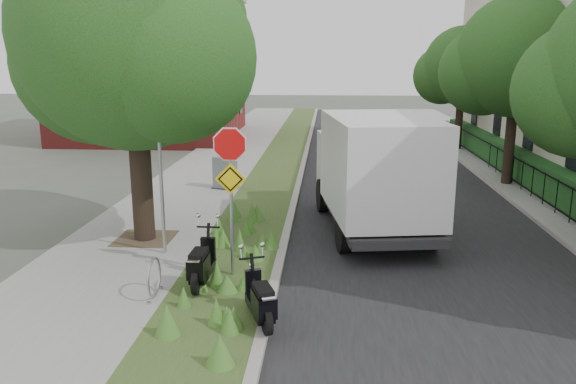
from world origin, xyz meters
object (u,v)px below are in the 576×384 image
at_px(scooter_near, 201,268).
at_px(utility_cabinet, 225,173).
at_px(sign_assembly, 230,171).
at_px(box_truck, 374,168).
at_px(scooter_far, 261,305).

height_order(scooter_near, utility_cabinet, utility_cabinet).
distance_m(sign_assembly, scooter_near, 2.00).
distance_m(sign_assembly, utility_cabinet, 8.21).
height_order(sign_assembly, box_truck, sign_assembly).
relative_size(scooter_far, box_truck, 0.24).
height_order(sign_assembly, scooter_near, sign_assembly).
height_order(scooter_far, box_truck, box_truck).
height_order(scooter_far, utility_cabinet, utility_cabinet).
relative_size(sign_assembly, box_truck, 0.52).
xyz_separation_m(sign_assembly, scooter_far, (0.86, -2.19, -1.84)).
bearing_deg(box_truck, scooter_near, -130.73).
xyz_separation_m(box_truck, utility_cabinet, (-4.75, 4.25, -1.09)).
bearing_deg(box_truck, utility_cabinet, 138.16).
xyz_separation_m(scooter_near, utility_cabinet, (-1.07, 8.51, 0.15)).
bearing_deg(utility_cabinet, scooter_near, -82.81).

